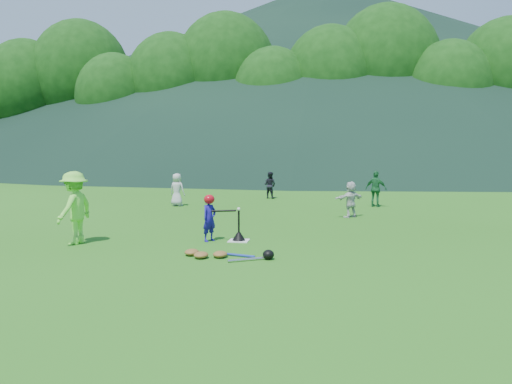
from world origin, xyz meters
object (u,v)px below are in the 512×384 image
at_px(batter_child, 209,219).
at_px(adult_coach, 75,208).
at_px(home_plate, 239,241).
at_px(fielder_c, 376,189).
at_px(fielder_b, 270,185).
at_px(batting_tee, 239,235).
at_px(fielder_d, 351,199).
at_px(equipment_pile, 220,254).
at_px(fielder_a, 177,190).

height_order(batter_child, adult_coach, adult_coach).
bearing_deg(home_plate, fielder_c, 63.24).
xyz_separation_m(fielder_b, batting_tee, (0.52, -9.45, -0.42)).
bearing_deg(fielder_c, fielder_d, 92.46).
relative_size(fielder_c, equipment_pile, 0.72).
bearing_deg(adult_coach, equipment_pile, 84.39).
bearing_deg(batting_tee, fielder_a, 119.11).
bearing_deg(fielder_d, home_plate, 19.43).
height_order(fielder_b, fielder_d, fielder_b).
bearing_deg(adult_coach, batting_tee, 112.11).
relative_size(batter_child, fielder_c, 0.81).
relative_size(adult_coach, fielder_c, 1.25).
xyz_separation_m(batter_child, batting_tee, (0.66, 0.12, -0.39)).
relative_size(fielder_d, equipment_pile, 0.61).
xyz_separation_m(home_plate, fielder_d, (2.63, 4.30, 0.54)).
relative_size(batter_child, fielder_d, 0.95).
distance_m(adult_coach, equipment_pile, 3.66).
bearing_deg(fielder_d, fielder_b, -97.67).
xyz_separation_m(fielder_a, fielder_c, (7.10, 0.86, 0.05)).
bearing_deg(fielder_b, home_plate, 114.29).
bearing_deg(adult_coach, home_plate, 112.11).
height_order(adult_coach, fielder_d, adult_coach).
xyz_separation_m(batter_child, adult_coach, (-2.86, -0.76, 0.28)).
xyz_separation_m(home_plate, adult_coach, (-3.52, -0.88, 0.79)).
bearing_deg(fielder_c, adult_coach, 69.77).
xyz_separation_m(fielder_d, equipment_pile, (-2.66, -6.03, -0.48)).
relative_size(adult_coach, fielder_d, 1.46).
relative_size(batting_tee, equipment_pile, 0.38).
height_order(home_plate, batter_child, batter_child).
bearing_deg(fielder_d, batter_child, 14.24).
distance_m(batter_child, fielder_d, 5.51).
relative_size(adult_coach, batting_tee, 2.37).
height_order(home_plate, fielder_c, fielder_c).
bearing_deg(batter_child, fielder_a, 55.44).
xyz_separation_m(adult_coach, fielder_b, (3.00, 10.33, -0.25)).
xyz_separation_m(batting_tee, equipment_pile, (-0.04, -1.73, -0.06)).
relative_size(home_plate, fielder_a, 0.38).
distance_m(fielder_c, batting_tee, 8.01).
relative_size(fielder_b, fielder_d, 1.01).
distance_m(fielder_a, batting_tee, 7.21).
bearing_deg(fielder_d, adult_coach, 1.02).
height_order(home_plate, equipment_pile, equipment_pile).
height_order(fielder_a, equipment_pile, fielder_a).
bearing_deg(home_plate, equipment_pile, -91.20).
xyz_separation_m(fielder_b, fielder_d, (3.15, -5.15, -0.00)).
relative_size(home_plate, batting_tee, 0.66).
height_order(adult_coach, fielder_a, adult_coach).
relative_size(fielder_b, batting_tee, 1.62).
height_order(adult_coach, fielder_c, adult_coach).
distance_m(batting_tee, equipment_pile, 1.73).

